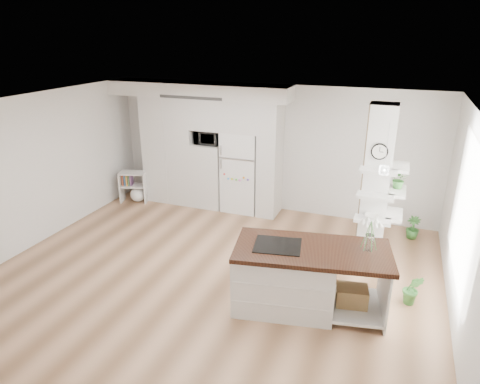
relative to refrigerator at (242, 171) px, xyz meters
The scene contains 14 objects.
floor 2.87m from the refrigerator, 78.93° to the right, with size 7.00×6.00×0.01m, color tan.
room 2.90m from the refrigerator, 78.93° to the right, with size 7.04×6.04×2.72m.
cabinet_wall 1.12m from the refrigerator, behind, with size 4.00×0.71×2.70m.
refrigerator is the anchor object (origin of this frame).
column 3.33m from the refrigerator, 28.14° to the right, with size 0.69×0.90×2.70m.
window 4.70m from the refrigerator, 30.76° to the right, with size 2.40×2.40×0.00m, color white.
pendant_light 3.59m from the refrigerator, 48.71° to the right, with size 0.12×0.12×0.10m, color white.
kitchen_island 3.66m from the refrigerator, 58.01° to the right, with size 2.25×1.36×1.52m.
bookshelf 2.55m from the refrigerator, 169.45° to the right, with size 0.67×0.51×0.71m.
floor_plant_a 4.33m from the refrigerator, 34.61° to the right, with size 0.27×0.22×0.49m, color #35752E.
floor_plant_b 3.59m from the refrigerator, ahead, with size 0.24×0.24×0.44m, color #35752E.
microwave 1.02m from the refrigerator, behind, with size 0.54×0.37×0.30m, color #2D2D2D.
shelf_plant 3.51m from the refrigerator, 23.68° to the right, with size 0.27×0.23×0.30m, color #35752E.
decor_bowl 3.34m from the refrigerator, 32.27° to the right, with size 0.22×0.22×0.05m, color white.
Camera 1 is at (2.56, -5.50, 3.70)m, focal length 32.00 mm.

